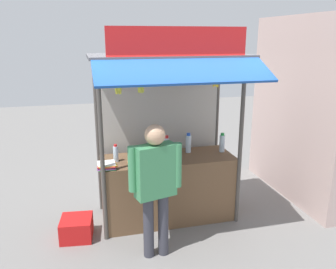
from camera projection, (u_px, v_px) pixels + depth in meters
name	position (u px, v px, depth m)	size (l,w,h in m)	color
ground_plane	(168.00, 217.00, 5.38)	(20.00, 20.00, 0.00)	slate
stall_counter	(168.00, 188.00, 5.24)	(1.96, 0.73, 0.99)	brown
stall_structure	(165.00, 106.00, 5.05)	(2.16, 1.64, 2.83)	#4C4742
water_bottle_front_right	(222.00, 143.00, 5.32)	(0.08, 0.08, 0.30)	silver
water_bottle_mid_left	(116.00, 154.00, 4.90)	(0.07, 0.07, 0.26)	silver
water_bottle_rear_center	(167.00, 146.00, 5.15)	(0.09, 0.09, 0.31)	silver
water_bottle_center	(151.00, 146.00, 5.23)	(0.07, 0.07, 0.26)	silver
water_bottle_far_right	(188.00, 143.00, 5.29)	(0.09, 0.09, 0.31)	silver
magazine_stack_back_left	(135.00, 164.00, 4.77)	(0.19, 0.30, 0.05)	red
magazine_stack_back_right	(107.00, 166.00, 4.66)	(0.27, 0.26, 0.08)	green
banana_bunch_rightmost	(141.00, 87.00, 4.25)	(0.10, 0.10, 0.31)	#332D23
banana_bunch_inner_left	(118.00, 88.00, 4.19)	(0.11, 0.11, 0.32)	#332D23
banana_bunch_inner_right	(216.00, 81.00, 4.48)	(0.10, 0.11, 0.28)	#332D23
vendor_person	(155.00, 180.00, 4.17)	(0.66, 0.32, 1.73)	#383842
plastic_crate	(77.00, 228.00, 4.79)	(0.42, 0.42, 0.30)	red
neighbour_wall	(293.00, 110.00, 5.78)	(0.20, 2.40, 3.04)	#CAACA4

